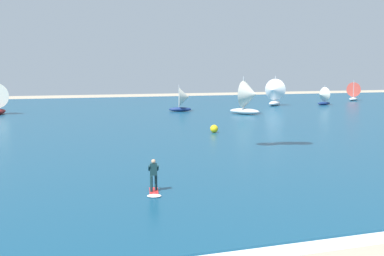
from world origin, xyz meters
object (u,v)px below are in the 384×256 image
Objects in this scene: kitesurfer at (154,181)px; marker_buoy at (214,129)px; sailboat_far_right at (183,99)px; sailboat_near_shore at (355,91)px; sailboat_leading at (322,96)px; sailboat_trailing at (249,97)px; sailboat_anchored_offshore at (274,92)px.

kitesurfer is 2.62× the size of marker_buoy.
sailboat_near_shore is at bearing 17.71° from sailboat_far_right.
sailboat_far_right is (-26.58, -4.30, 0.23)m from sailboat_leading.
sailboat_trailing is at bearing 58.49° from kitesurfer.
sailboat_leading is at bearing 30.97° from sailboat_trailing.
sailboat_far_right is at bearing -162.29° from sailboat_near_shore.
sailboat_anchored_offshore is at bearing -161.60° from sailboat_near_shore.
marker_buoy is at bearing -140.50° from sailboat_near_shore.
sailboat_anchored_offshore is at bearing 50.26° from sailboat_trailing.
sailboat_near_shore is (21.83, 7.26, -0.47)m from sailboat_anchored_offshore.
sailboat_anchored_offshore is at bearing 56.17° from kitesurfer.
sailboat_trailing is at bearing 54.98° from marker_buoy.
sailboat_near_shore is (54.48, 55.99, 1.26)m from kitesurfer.
sailboat_leading is at bearing 48.94° from kitesurfer.
kitesurfer is 0.50× the size of sailboat_near_shore.
kitesurfer is 63.22m from sailboat_leading.
sailboat_trailing is 10.27m from sailboat_far_right.
sailboat_far_right is at bearing -163.15° from sailboat_anchored_offshore.
sailboat_far_right is (14.94, 43.37, 1.21)m from kitesurfer.
kitesurfer is 0.39× the size of sailboat_trailing.
sailboat_leading is at bearing -147.26° from sailboat_near_shore.
sailboat_anchored_offshore is at bearing 173.13° from sailboat_leading.
sailboat_anchored_offshore is 18.51m from sailboat_far_right.
sailboat_far_right reaches higher than sailboat_leading.
kitesurfer is at bearing -118.53° from marker_buoy.
marker_buoy is at bearing -127.19° from sailboat_anchored_offshore.
marker_buoy is at bearing -137.98° from sailboat_leading.
sailboat_trailing reaches higher than sailboat_near_shore.
sailboat_near_shore is at bearing 18.40° from sailboat_anchored_offshore.
sailboat_trailing is 19.51m from marker_buoy.
sailboat_far_right is at bearing 70.99° from kitesurfer.
sailboat_anchored_offshore is 6.59× the size of marker_buoy.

